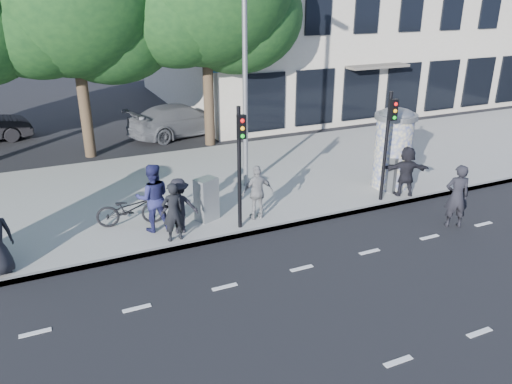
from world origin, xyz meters
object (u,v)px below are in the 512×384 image
ped_b (173,212)px  man_road (457,196)px  ad_column_right (393,146)px  cabinet_left (206,199)px  traffic_pole_near (240,156)px  ped_f (406,171)px  ped_c (153,198)px  ped_d (179,206)px  street_lamp (246,43)px  bicycle (130,209)px  ped_e (257,192)px  traffic_pole_far (388,136)px  car_right (181,120)px  cabinet_right (393,173)px

ped_b → man_road: 7.86m
ad_column_right → cabinet_left: ad_column_right is taller
traffic_pole_near → ped_f: 5.85m
ped_c → ped_d: (0.59, -0.41, -0.18)m
street_lamp → bicycle: bearing=-161.3°
ped_c → ped_e: size_ratio=1.19×
traffic_pole_far → ped_e: (-4.12, 0.39, -1.28)m
street_lamp → cabinet_left: street_lamp is taller
traffic_pole_near → traffic_pole_far: 4.80m
ped_f → car_right: bearing=-43.6°
ped_b → car_right: bearing=-113.0°
traffic_pole_near → bicycle: size_ratio=1.84×
ped_b → ped_c: ped_c is taller
ad_column_right → car_right: bearing=114.8°
bicycle → car_right: car_right is taller
ped_b → ped_f: 7.58m
street_lamp → car_right: (-0.01, 7.60, -4.07)m
ad_column_right → traffic_pole_far: (-1.00, -0.91, 0.69)m
traffic_pole_far → ped_b: size_ratio=2.12×
ped_b → ped_f: ped_f is taller
ped_d → cabinet_right: bearing=-164.8°
ped_d → ped_e: 2.28m
street_lamp → cabinet_right: size_ratio=6.86×
cabinet_right → car_right: size_ratio=0.23×
traffic_pole_far → cabinet_right: (0.83, 0.56, -1.50)m
ped_f → traffic_pole_near: bearing=24.4°
ped_c → ped_f: size_ratio=1.17×
ped_b → ped_f: bearing=174.4°
street_lamp → cabinet_right: 6.29m
man_road → ped_c: bearing=3.7°
traffic_pole_near → bicycle: bearing=152.2°
ped_e → car_right: 10.08m
ped_b → ped_c: (-0.32, 0.80, 0.15)m
ped_b → ped_f: (7.58, 0.00, 0.01)m
traffic_pole_near → bicycle: traffic_pole_near is taller
cabinet_left → car_right: bearing=54.8°
traffic_pole_far → street_lamp: 5.12m
ad_column_right → ped_d: 7.44m
ad_column_right → traffic_pole_near: traffic_pole_near is taller
ped_b → cabinet_left: bearing=-150.0°
traffic_pole_near → ped_d: 2.11m
ad_column_right → ped_f: ad_column_right is taller
ped_b → bicycle: 1.66m
ped_c → cabinet_right: (7.81, -0.30, -0.37)m
ped_f → cabinet_left: (-6.38, 0.86, -0.19)m
ad_column_right → cabinet_left: bearing=179.9°
ped_d → car_right: 10.43m
ped_e → ped_b: bearing=9.5°
traffic_pole_far → bicycle: 7.83m
traffic_pole_far → cabinet_left: 5.73m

